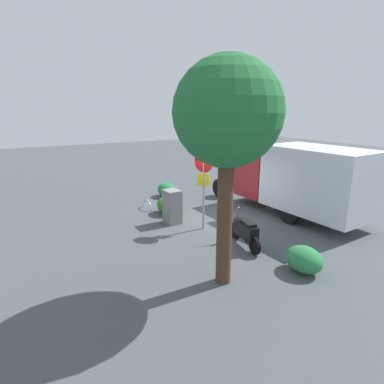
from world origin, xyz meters
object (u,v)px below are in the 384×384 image
street_tree (228,116)px  bike_rack_hoop (148,209)px  motorcycle (245,231)px  utility_cabinet (172,207)px  box_truck_near (297,177)px  stop_sign (204,178)px

street_tree → bike_rack_hoop: (6.48, -0.55, -4.13)m
motorcycle → bike_rack_hoop: motorcycle is taller
utility_cabinet → box_truck_near: bearing=-109.3°
box_truck_near → bike_rack_hoop: 6.46m
street_tree → utility_cabinet: 5.66m
box_truck_near → bike_rack_hoop: (3.75, 5.01, -1.60)m
bike_rack_hoop → utility_cabinet: bearing=-174.5°
box_truck_near → bike_rack_hoop: size_ratio=8.55×
box_truck_near → street_tree: bearing=113.6°
box_truck_near → stop_sign: 4.16m
motorcycle → street_tree: street_tree is taller
box_truck_near → stop_sign: size_ratio=2.54×
box_truck_near → motorcycle: size_ratio=4.04×
stop_sign → utility_cabinet: stop_sign is taller
stop_sign → utility_cabinet: bearing=32.6°
stop_sign → street_tree: street_tree is taller
box_truck_near → motorcycle: (-1.39, 3.75, -1.08)m
motorcycle → stop_sign: 2.43m
box_truck_near → bike_rack_hoop: bearing=50.7°
stop_sign → utility_cabinet: size_ratio=2.20×
bike_rack_hoop → motorcycle: bearing=-166.2°
box_truck_near → street_tree: (-2.73, 5.57, 2.53)m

